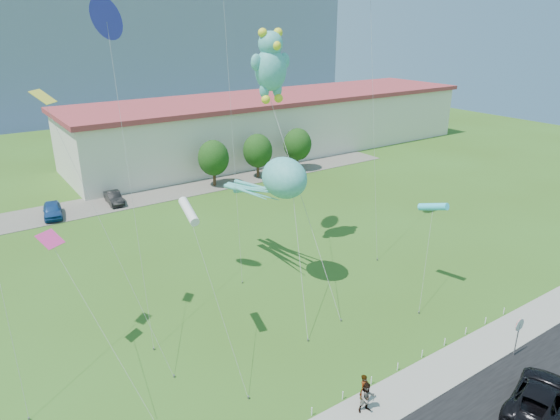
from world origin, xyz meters
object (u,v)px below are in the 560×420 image
Objects in this scene: pedestrian_left at (364,389)px; parked_car_blue at (52,210)px; teddy_bear_kite at (271,64)px; octopus_kite at (274,183)px; parked_car_black at (114,198)px; pedestrian_right at (367,397)px; stop_sign at (519,328)px; warehouse at (279,123)px; suv at (540,398)px.

pedestrian_left is 0.40× the size of parked_car_blue.
parked_car_blue is 27.21m from teddy_bear_kite.
octopus_kite reaches higher than parked_car_blue.
parked_car_black is (6.17, 0.50, -0.08)m from parked_car_blue.
pedestrian_right reaches higher than parked_car_blue.
parked_car_blue is 6.19m from parked_car_black.
stop_sign is 23.88m from teddy_bear_kite.
pedestrian_left is (-9.87, 2.05, -0.94)m from stop_sign.
warehouse is 35.39m from parked_car_blue.
pedestrian_left is at bearing -119.74° from warehouse.
octopus_kite is at bearing -5.94° from suv.
stop_sign is 0.14× the size of teddy_bear_kite.
suv is at bearing -61.43° from parked_car_blue.
pedestrian_left is 23.28m from teddy_bear_kite.
teddy_bear_kite is at bearing 59.10° from octopus_kite.
parked_car_blue is 0.24× the size of teddy_bear_kite.
teddy_bear_kite is (-3.88, 19.45, 13.31)m from stop_sign.
warehouse is at bearing 26.03° from parked_car_blue.
warehouse is 36.66× the size of pedestrian_left.
pedestrian_right is at bearing 40.68° from suv.
parked_car_black is at bearing 101.78° from octopus_kite.
octopus_kite reaches higher than pedestrian_left.
suv is at bearing -53.06° from pedestrian_left.
suv reaches higher than parked_car_blue.
teddy_bear_kite is (13.42, -18.79, 14.41)m from parked_car_blue.
octopus_kite is at bearing -124.80° from warehouse.
teddy_bear_kite is at bearing -44.88° from parked_car_blue.
pedestrian_left reaches higher than parked_car_black.
octopus_kite reaches higher than suv.
stop_sign is at bearing 10.10° from pedestrian_right.
warehouse is 53.26m from pedestrian_left.
teddy_bear_kite reaches higher than warehouse.
octopus_kite is (4.86, -23.28, 6.82)m from parked_car_black.
stop_sign is 0.60× the size of parked_car_blue.
pedestrian_right is at bearing -109.33° from teddy_bear_kite.
pedestrian_right is 0.40× the size of parked_car_blue.
parked_car_blue is at bearing -172.06° from parked_car_black.
suv is 8.53m from pedestrian_right.
octopus_kite is (-3.21, 18.63, 6.72)m from suv.
parked_car_black is 24.74m from octopus_kite.
stop_sign is at bearing -27.33° from pedestrian_left.
parked_car_black is 0.22× the size of teddy_bear_kite.
pedestrian_right is at bearing -105.63° from octopus_kite.
parked_car_blue is 1.08× the size of parked_car_black.
parked_car_black is (-27.62, -9.47, -3.43)m from warehouse.
octopus_kite is (-22.77, -32.75, 3.39)m from warehouse.
pedestrian_right is 0.43× the size of parked_car_black.
pedestrian_right is (-10.16, 1.55, -0.94)m from stop_sign.
parked_car_black is at bearing 106.02° from stop_sign.
parked_car_blue is at bearing -163.56° from warehouse.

